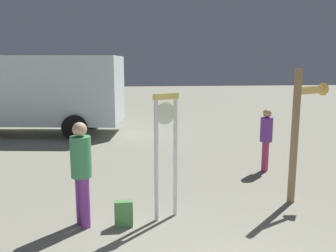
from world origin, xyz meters
name	(u,v)px	position (x,y,z in m)	size (l,w,h in m)	color
standing_clock	(166,143)	(-0.53, 2.91, 1.34)	(0.46, 0.29, 2.20)	white
arrow_sign	(307,116)	(2.28, 3.49, 1.69)	(1.04, 0.67, 2.59)	#9F7C52
person_near_clock	(81,169)	(-1.93, 2.75, 0.98)	(0.34, 0.34, 1.76)	purple
backpack	(124,214)	(-1.26, 2.65, 0.22)	(0.30, 0.18, 0.44)	#52944F
person_distant	(266,137)	(2.25, 5.36, 0.89)	(0.30, 0.30, 1.59)	#B53661
box_truck_near	(46,92)	(-4.29, 11.01, 1.62)	(6.49, 3.31, 2.98)	white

